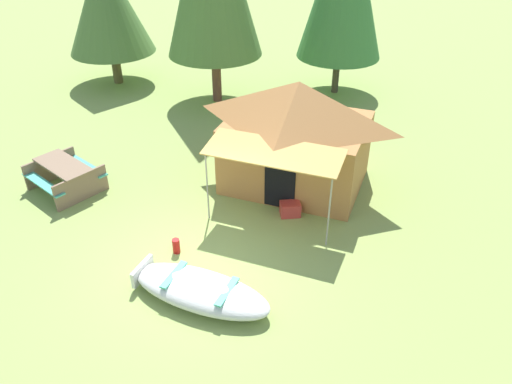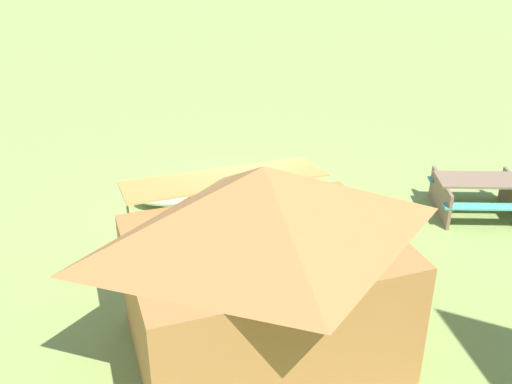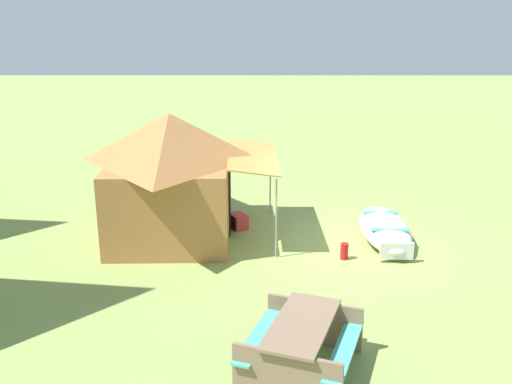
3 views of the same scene
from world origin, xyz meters
The scene contains 6 objects.
ground_plane centered at (0.00, 0.00, 0.00)m, with size 80.00×80.00×0.00m, color #889E50.
beached_rowboat centered at (0.49, -0.96, 0.25)m, with size 2.88×1.13×0.47m.
canvas_cabin_tent centered at (0.83, 3.80, 1.44)m, with size 3.72×3.81×2.78m.
picnic_table centered at (-4.50, 1.28, 0.47)m, with size 2.05×1.92×0.75m.
cooler_box centered at (1.20, 2.34, 0.17)m, with size 0.47×0.33×0.34m, color #BB3630.
fuel_can centered at (-0.63, 0.11, 0.17)m, with size 0.16×0.16×0.34m, color red.
Camera 3 is at (-11.40, 1.89, 4.71)m, focal length 39.82 mm.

